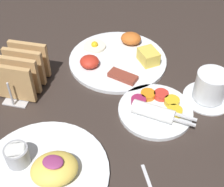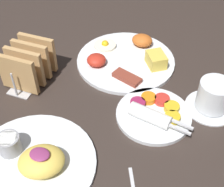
# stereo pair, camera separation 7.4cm
# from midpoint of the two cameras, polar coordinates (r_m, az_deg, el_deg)

# --- Properties ---
(ground_plane) EXTENTS (3.00, 3.00, 0.00)m
(ground_plane) POSITION_cam_midpoint_polar(r_m,az_deg,el_deg) (0.76, -9.82, -2.46)
(ground_plane) COLOR #332823
(plate_breakfast) EXTENTS (0.27, 0.27, 0.05)m
(plate_breakfast) POSITION_cam_midpoint_polar(r_m,az_deg,el_deg) (0.88, -1.19, 6.50)
(plate_breakfast) COLOR white
(plate_breakfast) RESTS_ON ground_plane
(plate_condiments) EXTENTS (0.18, 0.18, 0.04)m
(plate_condiments) POSITION_cam_midpoint_polar(r_m,az_deg,el_deg) (0.73, 5.14, -2.95)
(plate_condiments) COLOR white
(plate_condiments) RESTS_ON ground_plane
(plate_foreground) EXTENTS (0.26, 0.26, 0.06)m
(plate_foreground) POSITION_cam_midpoint_polar(r_m,az_deg,el_deg) (0.65, -15.54, -13.59)
(plate_foreground) COLOR white
(plate_foreground) RESTS_ON ground_plane
(toast_rack) EXTENTS (0.10, 0.15, 0.10)m
(toast_rack) POSITION_cam_midpoint_polar(r_m,az_deg,el_deg) (0.81, -18.61, 3.63)
(toast_rack) COLOR #B7B7BC
(toast_rack) RESTS_ON ground_plane
(coffee_cup) EXTENTS (0.12, 0.12, 0.08)m
(coffee_cup) POSITION_cam_midpoint_polar(r_m,az_deg,el_deg) (0.77, 14.94, 0.90)
(coffee_cup) COLOR white
(coffee_cup) RESTS_ON ground_plane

